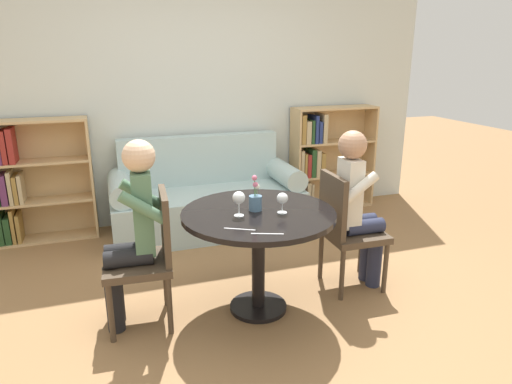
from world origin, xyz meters
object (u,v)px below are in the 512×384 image
chair_left (148,253)px  person_right (358,206)px  bookshelf_right (322,157)px  flower_vase (255,200)px  couch (206,200)px  bookshelf_left (25,182)px  wine_glass_right (282,199)px  wine_glass_left (239,198)px  chair_right (346,227)px  person_left (132,231)px

chair_left → person_right: bearing=94.1°
bookshelf_right → chair_left: bearing=-139.9°
chair_left → flower_vase: size_ratio=3.74×
couch → bookshelf_left: size_ratio=1.61×
couch → wine_glass_right: bearing=-85.3°
bookshelf_right → person_right: (-0.60, -1.79, 0.06)m
chair_left → wine_glass_left: (0.58, -0.13, 0.35)m
bookshelf_left → chair_left: size_ratio=1.29×
chair_right → wine_glass_left: 0.95m
person_left → couch: bearing=155.7°
flower_vase → wine_glass_left: bearing=-153.3°
person_right → wine_glass_right: person_right is taller
bookshelf_left → person_left: 1.97m
couch → person_right: person_right is taller
chair_right → wine_glass_right: size_ratio=6.56×
couch → flower_vase: size_ratio=7.74×
chair_left → person_left: size_ratio=0.73×
bookshelf_right → bookshelf_left: bearing=-180.0°
bookshelf_right → flower_vase: size_ratio=4.81×
chair_left → chair_right: (1.44, 0.01, 0.00)m
couch → wine_glass_left: 1.74m
bookshelf_left → chair_left: bookshelf_left is taller
chair_right → person_right: 0.18m
flower_vase → chair_left: bearing=175.4°
wine_glass_left → flower_vase: (0.13, 0.07, -0.05)m
chair_left → flower_vase: bearing=89.3°
couch → bookshelf_right: bookshelf_right is taller
chair_left → wine_glass_left: 0.69m
person_left → person_right: person_left is taller
bookshelf_right → person_right: 1.88m
person_right → wine_glass_right: bearing=105.4°
wine_glass_left → bookshelf_right: bearing=51.0°
person_right → wine_glass_right: (-0.67, -0.17, 0.17)m
bookshelf_left → person_right: size_ratio=0.95×
flower_vase → bookshelf_left: bearing=131.8°
bookshelf_left → person_right: (2.47, -1.78, 0.07)m
bookshelf_left → wine_glass_right: bookshelf_left is taller
couch → flower_vase: bearing=-90.4°
chair_right → person_right: person_right is taller
chair_right → flower_vase: size_ratio=3.74×
bookshelf_left → bookshelf_right: same height
chair_left → flower_vase: flower_vase is taller
bookshelf_right → person_left: person_left is taller
couch → wine_glass_right: couch is taller
chair_right → couch: bearing=27.0°
person_left → person_right: bearing=93.8°
person_right → flower_vase: (-0.82, -0.06, 0.15)m
chair_right → person_left: 1.54m
couch → chair_right: couch is taller
bookshelf_right → person_left: size_ratio=0.94×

